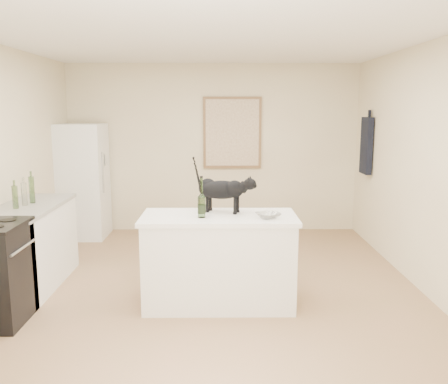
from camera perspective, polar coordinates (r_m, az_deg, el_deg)
floor at (r=5.06m, az=-1.75°, el=-12.30°), size 5.50×5.50×0.00m
ceiling at (r=4.73m, az=-1.93°, el=18.28°), size 5.50×5.50×0.00m
wall_back at (r=7.45m, az=-1.33°, el=5.22°), size 4.50×0.00×4.50m
wall_front at (r=2.03m, az=-3.71°, el=-7.72°), size 4.50×0.00×4.50m
wall_right at (r=5.18m, az=23.93°, el=2.28°), size 0.00×5.50×5.50m
island_base at (r=4.72m, az=-0.61°, el=-8.39°), size 1.44×0.67×0.86m
island_top at (r=4.60m, az=-0.62°, el=-3.06°), size 1.50×0.70×0.04m
left_cabinets at (r=5.59m, az=-22.24°, el=-6.21°), size 0.60×1.40×0.86m
left_countertop at (r=5.49m, az=-22.55°, el=-1.69°), size 0.62×1.44×0.04m
fridge at (r=7.40m, az=-16.64°, el=1.26°), size 0.68×0.68×1.70m
artwork_frame at (r=7.41m, az=1.00°, el=7.13°), size 0.90×0.03×1.10m
artwork_canvas at (r=7.39m, az=1.00°, el=7.12°), size 0.82×0.00×1.02m
hanging_garment at (r=7.06m, az=16.73°, el=5.35°), size 0.08×0.34×0.80m
black_cat at (r=4.69m, az=-0.30°, el=-0.02°), size 0.60×0.36×0.41m
wine_bottle at (r=4.47m, az=-2.71°, el=-0.90°), size 0.08×0.08×0.35m
glass_bowl at (r=4.48m, az=5.32°, el=-2.84°), size 0.29×0.29×0.05m
fridge_paper at (r=7.31m, az=-14.08°, el=3.77°), size 0.05×0.12×0.16m
counter_bottle_cluster at (r=5.47m, az=-22.83°, el=-0.15°), size 0.12×0.35×0.29m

